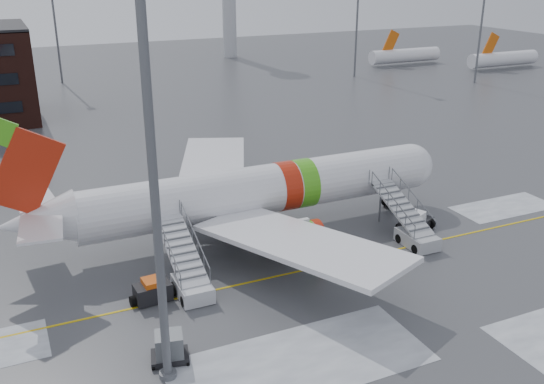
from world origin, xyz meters
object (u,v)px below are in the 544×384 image
airstair_aft (189,276)px  pushback_tug (415,222)px  airstair_fwd (412,229)px  light_mast_near (147,92)px  airliner (250,192)px  baggage_tractor (153,292)px  uld_container (169,348)px

airstair_aft → pushback_tug: airstair_aft is taller
airstair_fwd → light_mast_near: 26.42m
airliner → airstair_fwd: bearing=-31.9°
airstair_fwd → pushback_tug: 2.18m
airliner → airstair_aft: bearing=-137.1°
airstair_aft → light_mast_near: (-3.62, -7.98, 13.70)m
airliner → light_mast_near: (-10.64, -14.51, 11.35)m
airstair_fwd → airstair_aft: bearing=180.0°
airstair_fwd → pushback_tug: (1.50, 1.56, -0.31)m
airstair_fwd → baggage_tractor: airstair_fwd is taller
baggage_tractor → light_mast_near: bearing=-98.7°
airliner → uld_container: airliner is taller
airstair_aft → baggage_tractor: bearing=-172.8°
airliner → airstair_aft: (-7.02, -6.54, -2.35)m
airliner → baggage_tractor: size_ratio=11.82×
baggage_tractor → light_mast_near: (-1.17, -7.67, 14.12)m
airstair_aft → baggage_tractor: (-2.45, -0.31, -0.42)m
pushback_tug → light_mast_near: (-22.63, -9.53, 14.00)m
light_mast_near → baggage_tractor: bearing=81.3°
airliner → light_mast_near: size_ratio=1.22×
airstair_fwd → pushback_tug: size_ratio=2.26×
airstair_aft → pushback_tug: (19.01, 1.56, -0.31)m
pushback_tug → baggage_tractor: size_ratio=1.15×
airstair_fwd → uld_container: (-20.66, -6.69, -0.30)m
uld_container → light_mast_near: light_mast_near is taller
pushback_tug → airliner: bearing=157.4°
airliner → light_mast_near: bearing=-126.3°
airstair_fwd → pushback_tug: bearing=46.0°
baggage_tractor → airstair_aft: bearing=7.2°
airstair_fwd → uld_container: 21.72m
pushback_tug → baggage_tractor: bearing=-175.0°
airliner → light_mast_near: light_mast_near is taller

